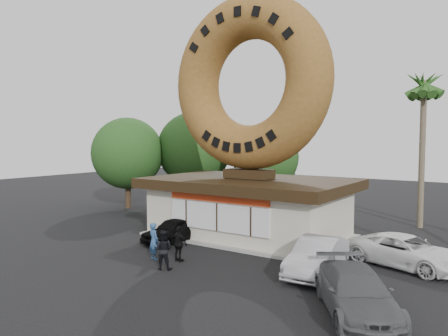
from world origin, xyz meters
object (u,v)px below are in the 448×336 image
at_px(donut_shop, 249,205).
at_px(car_black, 174,230).
at_px(car_grey, 356,292).
at_px(giant_donut, 249,83).
at_px(street_lamp, 296,152).
at_px(car_silver, 317,256).
at_px(person_right, 179,244).
at_px(person_left, 154,241).
at_px(car_white, 407,251).
at_px(person_center, 163,250).

bearing_deg(donut_shop, car_black, -126.58).
distance_m(donut_shop, car_grey, 11.33).
height_order(giant_donut, street_lamp, giant_donut).
xyz_separation_m(car_silver, car_grey, (2.62, -3.18, -0.02)).
relative_size(car_silver, car_grey, 0.90).
bearing_deg(person_right, donut_shop, -86.86).
distance_m(car_silver, car_grey, 4.12).
xyz_separation_m(street_lamp, car_grey, (10.35, -17.43, -3.77)).
bearing_deg(person_left, car_black, -47.79).
bearing_deg(car_white, car_black, 118.47).
bearing_deg(giant_donut, donut_shop, -90.00).
relative_size(car_black, car_white, 0.78).
bearing_deg(car_white, street_lamp, 60.29).
height_order(car_silver, car_grey, car_silver).
xyz_separation_m(giant_donut, person_left, (-1.10, -6.52, -7.74)).
xyz_separation_m(person_center, person_right, (-0.21, 1.27, -0.04)).
xyz_separation_m(donut_shop, person_right, (0.04, -6.08, -0.96)).
height_order(person_left, car_black, person_left).
bearing_deg(car_silver, giant_donut, 139.01).
bearing_deg(giant_donut, person_left, -99.61).
distance_m(donut_shop, street_lamp, 10.54).
relative_size(street_lamp, car_grey, 1.63).
xyz_separation_m(person_right, car_black, (-2.59, 2.65, -0.16)).
distance_m(giant_donut, car_silver, 10.70).
height_order(donut_shop, street_lamp, street_lamp).
distance_m(person_right, car_black, 3.71).
bearing_deg(donut_shop, giant_donut, 90.00).
xyz_separation_m(giant_donut, person_center, (0.26, -7.37, -7.75)).
bearing_deg(giant_donut, car_white, -7.81).
distance_m(person_right, car_white, 9.92).
relative_size(donut_shop, car_silver, 2.53).
relative_size(giant_donut, person_right, 5.93).
bearing_deg(car_black, car_white, 18.02).
height_order(person_left, car_grey, person_left).
height_order(car_silver, car_white, car_silver).
bearing_deg(car_silver, donut_shop, 139.11).
bearing_deg(person_center, car_grey, 156.28).
distance_m(person_left, car_grey, 9.64).
xyz_separation_m(person_left, person_right, (1.15, 0.41, -0.04)).
relative_size(street_lamp, person_left, 4.69).
height_order(person_left, person_right, person_left).
bearing_deg(car_white, car_silver, 154.75).
height_order(street_lamp, person_left, street_lamp).
bearing_deg(person_center, person_left, -55.37).
bearing_deg(car_grey, donut_shop, 106.15).
height_order(giant_donut, car_black, giant_donut).
bearing_deg(giant_donut, car_black, -126.46).
height_order(giant_donut, car_white, giant_donut).
relative_size(person_right, car_silver, 0.37).
bearing_deg(person_left, donut_shop, -82.70).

